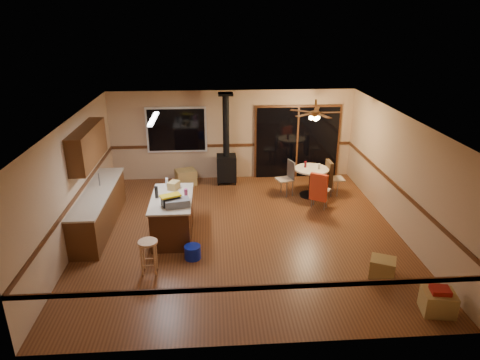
{
  "coord_description": "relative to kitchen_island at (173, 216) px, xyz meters",
  "views": [
    {
      "loc": [
        -0.61,
        -8.51,
        4.6
      ],
      "look_at": [
        0.0,
        0.3,
        1.15
      ],
      "focal_mm": 32.0,
      "sensor_mm": 36.0,
      "label": 1
    }
  ],
  "objects": [
    {
      "name": "bar_stool",
      "position": [
        -0.34,
        -1.46,
        -0.12
      ],
      "size": [
        0.47,
        0.47,
        0.67
      ],
      "primitive_type": "cylinder",
      "rotation": [
        0.0,
        0.0,
        -0.34
      ],
      "color": "tan",
      "rests_on": "floor"
    },
    {
      "name": "toolbox_grey",
      "position": [
        0.16,
        -0.45,
        0.53
      ],
      "size": [
        0.55,
        0.37,
        0.16
      ],
      "primitive_type": "cube",
      "rotation": [
        0.0,
        0.0,
        0.2
      ],
      "color": "slate",
      "rests_on": "kitchen_island"
    },
    {
      "name": "toolbox_yellow_lid",
      "position": [
        0.02,
        -0.39,
        0.66
      ],
      "size": [
        0.47,
        0.37,
        0.03
      ],
      "primitive_type": "cube",
      "rotation": [
        0.0,
        0.0,
        0.43
      ],
      "color": "gold",
      "rests_on": "toolbox_black"
    },
    {
      "name": "floor",
      "position": [
        1.5,
        0.0,
        -0.45
      ],
      "size": [
        7.0,
        7.0,
        0.0
      ],
      "primitive_type": "plane",
      "color": "brown",
      "rests_on": "ground"
    },
    {
      "name": "glass_red",
      "position": [
        3.36,
        2.05,
        0.41
      ],
      "size": [
        0.07,
        0.07,
        0.17
      ],
      "primitive_type": "cylinder",
      "rotation": [
        0.0,
        0.0,
        0.22
      ],
      "color": "#590C14",
      "rests_on": "dining_table"
    },
    {
      "name": "wall_right",
      "position": [
        5.0,
        0.0,
        0.85
      ],
      "size": [
        0.0,
        7.0,
        7.0
      ],
      "primitive_type": "plane",
      "rotation": [
        1.57,
        0.0,
        -1.57
      ],
      "color": "tan",
      "rests_on": "ground"
    },
    {
      "name": "glass_cream",
      "position": [
        3.69,
        1.9,
        0.4
      ],
      "size": [
        0.07,
        0.07,
        0.14
      ],
      "primitive_type": "cylinder",
      "rotation": [
        0.0,
        0.0,
        0.19
      ],
      "color": "beige",
      "rests_on": "dining_table"
    },
    {
      "name": "toolbox_black",
      "position": [
        0.02,
        -0.39,
        0.55
      ],
      "size": [
        0.41,
        0.32,
        0.2
      ],
      "primitive_type": "cube",
      "rotation": [
        0.0,
        0.0,
        0.43
      ],
      "color": "black",
      "rests_on": "kitchen_island"
    },
    {
      "name": "box_small_red",
      "position": [
        4.53,
        -2.96,
        -0.03
      ],
      "size": [
        0.34,
        0.3,
        0.08
      ],
      "primitive_type": "cube",
      "rotation": [
        0.0,
        0.0,
        -0.17
      ],
      "color": "maroon",
      "rests_on": "box_corner_a"
    },
    {
      "name": "wall_back",
      "position": [
        1.5,
        3.5,
        0.85
      ],
      "size": [
        7.0,
        0.0,
        7.0
      ],
      "primitive_type": "plane",
      "rotation": [
        1.57,
        0.0,
        0.0
      ],
      "color": "tan",
      "rests_on": "ground"
    },
    {
      "name": "lower_cabinets",
      "position": [
        -1.7,
        0.5,
        -0.02
      ],
      "size": [
        0.6,
        3.0,
        0.86
      ],
      "primitive_type": "cube",
      "color": "#552F15",
      "rests_on": "ground"
    },
    {
      "name": "box_corner_a",
      "position": [
        4.53,
        -2.96,
        -0.26
      ],
      "size": [
        0.57,
        0.5,
        0.38
      ],
      "primitive_type": "cube",
      "rotation": [
        0.0,
        0.0,
        -0.17
      ],
      "color": "#A18347",
      "rests_on": "floor"
    },
    {
      "name": "fluorescent_strip",
      "position": [
        -0.3,
        0.3,
        2.11
      ],
      "size": [
        0.1,
        1.2,
        0.04
      ],
      "primitive_type": "cube",
      "color": "white",
      "rests_on": "ceiling"
    },
    {
      "name": "box_under_window",
      "position": [
        0.13,
        2.99,
        -0.23
      ],
      "size": [
        0.66,
        0.59,
        0.44
      ],
      "primitive_type": "cube",
      "rotation": [
        0.0,
        0.0,
        0.31
      ],
      "color": "#A18347",
      "rests_on": "floor"
    },
    {
      "name": "kitchen_island",
      "position": [
        0.0,
        0.0,
        0.0
      ],
      "size": [
        0.88,
        1.68,
        0.9
      ],
      "color": "#452311",
      "rests_on": "ground"
    },
    {
      "name": "dining_table",
      "position": [
        3.51,
        1.95,
        0.08
      ],
      "size": [
        0.91,
        0.91,
        0.78
      ],
      "color": "black",
      "rests_on": "ground"
    },
    {
      "name": "chair_right",
      "position": [
        4.03,
        2.0,
        0.14
      ],
      "size": [
        0.48,
        0.44,
        0.7
      ],
      "color": "tan",
      "rests_on": "ground"
    },
    {
      "name": "window",
      "position": [
        -0.1,
        3.45,
        1.05
      ],
      "size": [
        1.72,
        0.1,
        1.32
      ],
      "primitive_type": "cube",
      "color": "black",
      "rests_on": "ground"
    },
    {
      "name": "wall_left",
      "position": [
        -2.0,
        0.0,
        0.85
      ],
      "size": [
        0.0,
        7.0,
        7.0
      ],
      "primitive_type": "plane",
      "rotation": [
        1.57,
        0.0,
        1.57
      ],
      "color": "tan",
      "rests_on": "ground"
    },
    {
      "name": "ceiling_fan",
      "position": [
        3.51,
        1.95,
        1.76
      ],
      "size": [
        0.24,
        0.24,
        0.55
      ],
      "color": "brown",
      "rests_on": "ceiling"
    },
    {
      "name": "box_corner_b",
      "position": [
        4.01,
        -1.89,
        -0.27
      ],
      "size": [
        0.57,
        0.54,
        0.36
      ],
      "primitive_type": "cube",
      "rotation": [
        0.0,
        0.0,
        -0.44
      ],
      "color": "#A18347",
      "rests_on": "floor"
    },
    {
      "name": "ceiling",
      "position": [
        1.5,
        0.0,
        2.15
      ],
      "size": [
        7.0,
        7.0,
        0.0
      ],
      "primitive_type": "plane",
      "rotation": [
        3.14,
        0.0,
        0.0
      ],
      "color": "silver",
      "rests_on": "ground"
    },
    {
      "name": "wall_front",
      "position": [
        1.5,
        -3.5,
        0.85
      ],
      "size": [
        7.0,
        0.0,
        7.0
      ],
      "primitive_type": "plane",
      "rotation": [
        -1.57,
        0.0,
        0.0
      ],
      "color": "tan",
      "rests_on": "ground"
    },
    {
      "name": "chair_rail",
      "position": [
        1.5,
        0.0,
        0.55
      ],
      "size": [
        7.0,
        7.0,
        0.08
      ],
      "primitive_type": null,
      "color": "#492612",
      "rests_on": "ground"
    },
    {
      "name": "bottle_white",
      "position": [
        -0.15,
        0.65,
        0.55
      ],
      "size": [
        0.09,
        0.09,
        0.2
      ],
      "primitive_type": "cylinder",
      "rotation": [
        0.0,
        0.0,
        0.41
      ],
      "color": "white",
      "rests_on": "kitchen_island"
    },
    {
      "name": "sliding_door",
      "position": [
        3.4,
        3.45,
        0.6
      ],
      "size": [
        2.52,
        0.1,
        2.1
      ],
      "primitive_type": "cube",
      "color": "black",
      "rests_on": "ground"
    },
    {
      "name": "box_on_island",
      "position": [
        0.02,
        0.49,
        0.54
      ],
      "size": [
        0.29,
        0.32,
        0.18
      ],
      "primitive_type": "cube",
      "rotation": [
        0.0,
        0.0,
        -0.42
      ],
      "color": "#A18347",
      "rests_on": "kitchen_island"
    },
    {
      "name": "countertop",
      "position": [
        -1.7,
        0.5,
        0.43
      ],
      "size": [
        0.64,
        3.04,
        0.04
      ],
      "primitive_type": "cube",
      "color": "#C6B49A",
      "rests_on": "lower_cabinets"
    },
    {
      "name": "blue_bucket",
      "position": [
        0.46,
        -1.02,
        -0.31
      ],
      "size": [
        0.44,
        0.44,
        0.28
      ],
      "primitive_type": "cylinder",
      "rotation": [
        0.0,
        0.0,
        -0.43
      ],
      "color": "#0D1FB9",
      "rests_on": "floor"
    },
    {
      "name": "upper_cabinets",
      "position": [
        -1.83,
        0.7,
        1.45
      ],
      "size": [
        0.35,
        2.0,
        0.8
      ],
      "primitive_type": "cube",
      "color": "#552F15",
      "rests_on": "ground"
    },
    {
      "name": "wood_stove",
      "position": [
        1.3,
        3.05,
        0.28
      ],
      "size": [
        0.55,
        0.5,
        2.52
      ],
      "color": "black",
      "rests_on": "ground"
    },
    {
      "name": "chair_left",
      "position": [
        2.91,
        2.08,
        0.14
      ],
      "size": [
        0.5,
        0.5,
        0.51
      ],
      "color": "tan",
      "rests_on": "ground"
    },
    {
      "name": "chair_near",
      "position": [
        3.51,
        1.1,
        0.14
      ],
      "size": [
        0.6,
        0.62,
        0.7
      ],
      "color": "tan",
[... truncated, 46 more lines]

